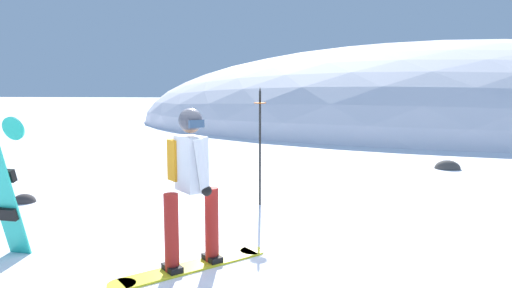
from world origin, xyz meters
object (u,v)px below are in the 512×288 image
Objects in this scene: spare_snowboard at (5,188)px; rock_dark at (447,169)px; snowboarder_main at (190,183)px; rock_mid at (24,202)px; piste_marker_near at (260,138)px.

rock_dark is (5.91, 7.55, -0.81)m from spare_snowboard.
rock_mid is (-3.88, 1.96, -0.92)m from snowboarder_main.
rock_mid is at bearing 128.49° from spare_snowboard.
piste_marker_near reaches higher than rock_dark.
spare_snowboard is at bearing -51.51° from rock_mid.
snowboarder_main reaches higher than spare_snowboard.
rock_dark is 1.52× the size of rock_mid.
piste_marker_near reaches higher than rock_mid.
rock_mid is (-1.76, 2.22, -0.81)m from spare_snowboard.
rock_dark is at bearing 50.86° from piste_marker_near.
piste_marker_near is (0.11, 2.76, 0.20)m from snowboarder_main.
piste_marker_near is 5.96m from rock_dark.
snowboarder_main is at bearing -26.86° from rock_mid.
snowboarder_main is 1.07× the size of spare_snowboard.
spare_snowboard reaches higher than rock_dark.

